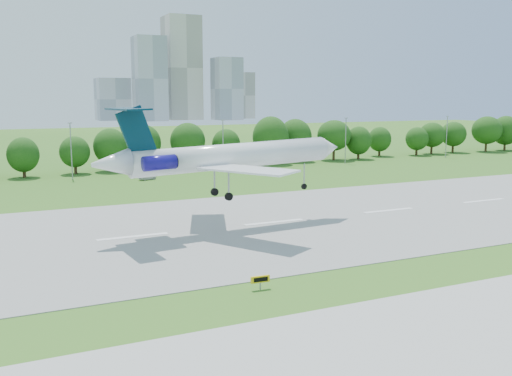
# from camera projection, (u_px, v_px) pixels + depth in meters

# --- Properties ---
(ground) EXTENTS (600.00, 600.00, 0.00)m
(ground) POSITION_uv_depth(u_px,v_px,m) (385.00, 271.00, 57.95)
(ground) COLOR #265616
(ground) RESTS_ON ground
(runway) EXTENTS (400.00, 45.00, 0.08)m
(runway) POSITION_uv_depth(u_px,v_px,m) (274.00, 222.00, 80.33)
(runway) COLOR gray
(runway) RESTS_ON ground
(tree_line) EXTENTS (288.40, 8.40, 10.40)m
(tree_line) POSITION_uv_depth(u_px,v_px,m) (151.00, 144.00, 139.34)
(tree_line) COLOR #382314
(tree_line) RESTS_ON ground
(light_poles) EXTENTS (175.90, 0.25, 12.19)m
(light_poles) POSITION_uv_depth(u_px,v_px,m) (151.00, 147.00, 129.32)
(light_poles) COLOR gray
(light_poles) RESTS_ON ground
(skyline) EXTENTS (127.00, 52.00, 80.00)m
(skyline) POSITION_uv_depth(u_px,v_px,m) (178.00, 81.00, 444.61)
(skyline) COLOR #B2B2B7
(skyline) RESTS_ON ground
(airliner) EXTENTS (36.64, 26.61, 12.44)m
(airliner) POSITION_uv_depth(u_px,v_px,m) (222.00, 156.00, 75.36)
(airliner) COLOR white
(airliner) RESTS_ON ground
(taxi_sign_left) EXTENTS (1.85, 0.32, 1.29)m
(taxi_sign_left) POSITION_uv_depth(u_px,v_px,m) (260.00, 279.00, 52.28)
(taxi_sign_left) COLOR gray
(taxi_sign_left) RESTS_ON ground
(service_vehicle_b) EXTENTS (4.12, 2.64, 1.31)m
(service_vehicle_b) POSITION_uv_depth(u_px,v_px,m) (147.00, 177.00, 121.95)
(service_vehicle_b) COLOR beige
(service_vehicle_b) RESTS_ON ground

